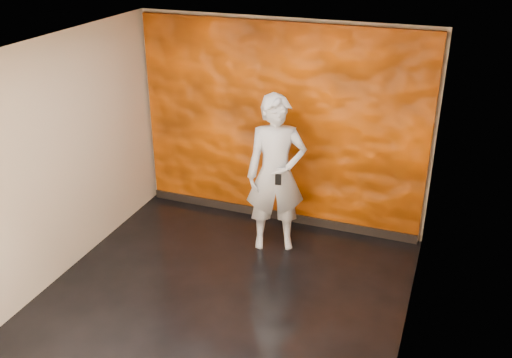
# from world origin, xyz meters

# --- Properties ---
(room) EXTENTS (4.02, 4.02, 2.81)m
(room) POSITION_xyz_m (0.00, 0.00, 1.40)
(room) COLOR black
(room) RESTS_ON ground
(feature_wall) EXTENTS (3.90, 0.06, 2.75)m
(feature_wall) POSITION_xyz_m (0.00, 1.96, 1.38)
(feature_wall) COLOR #FB5E00
(feature_wall) RESTS_ON ground
(baseboard) EXTENTS (3.90, 0.04, 0.12)m
(baseboard) POSITION_xyz_m (0.00, 1.92, 0.06)
(baseboard) COLOR black
(baseboard) RESTS_ON ground
(man) EXTENTS (0.87, 0.73, 2.04)m
(man) POSITION_xyz_m (0.19, 1.25, 1.02)
(man) COLOR #9DA3AB
(man) RESTS_ON ground
(phone) EXTENTS (0.08, 0.03, 0.14)m
(phone) POSITION_xyz_m (0.31, 0.96, 1.09)
(phone) COLOR black
(phone) RESTS_ON man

